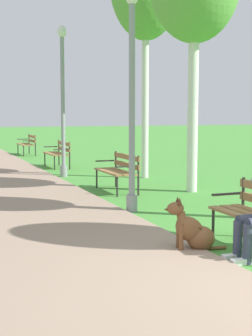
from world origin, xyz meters
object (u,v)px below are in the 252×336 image
Objects in this scene: park_bench_furthest at (28,143)px; lamp_post_mid at (63,100)px; park_bench_far at (58,152)px; lamp_post_near at (132,97)px; park_bench_mid at (119,169)px; dog_brown at (193,231)px.

lamp_post_mid is (-0.42, -7.61, 1.60)m from park_bench_furthest.
lamp_post_near is at bearing -94.04° from park_bench_far.
dog_brown is (-0.86, -4.96, -0.25)m from park_bench_mid.
park_bench_mid is 1.81× the size of dog_brown.
dog_brown is at bearing -92.56° from lamp_post_mid.
lamp_post_near is at bearing -91.08° from lamp_post_mid.
lamp_post_mid is (-0.44, -2.37, 1.60)m from park_bench_far.
lamp_post_mid reaches higher than park_bench_far.
park_bench_mid is 1.00× the size of park_bench_far.
park_bench_far is 0.37× the size of lamp_post_mid.
park_bench_furthest is at bearing 86.87° from lamp_post_mid.
park_bench_furthest is 0.37× the size of lamp_post_mid.
lamp_post_mid reaches higher than lamp_post_near.
park_bench_mid is at bearing -89.55° from park_bench_furthest.
lamp_post_near is (-0.52, -12.86, 1.51)m from park_bench_furthest.
park_bench_far is 1.81× the size of dog_brown.
park_bench_mid reaches higher than dog_brown.
park_bench_far is at bearing -89.74° from park_bench_furthest.
park_bench_far is 5.24m from park_bench_furthest.
lamp_post_mid is at bearing 88.92° from lamp_post_near.
park_bench_furthest is 7.79m from lamp_post_mid.
dog_brown is (-0.77, -15.58, -0.25)m from park_bench_furthest.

